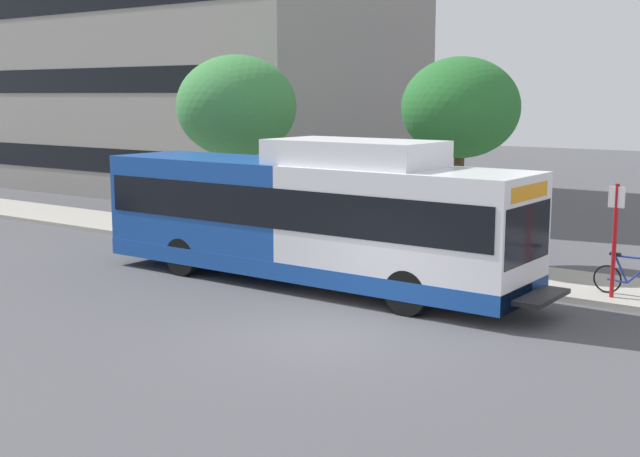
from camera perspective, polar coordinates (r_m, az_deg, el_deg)
ground_plane at (r=21.92m, az=-16.84°, el=-3.63°), size 120.00×120.00×0.00m
sidewalk_curb at (r=25.35m, az=-1.34°, el=-1.37°), size 3.00×56.00×0.14m
transit_bus at (r=20.62m, az=-0.81°, el=0.80°), size 2.58×12.25×3.65m
bus_stop_sign_pole at (r=19.85m, az=19.55°, el=-0.21°), size 0.10×0.36×2.60m
bicycle_parked at (r=20.29m, az=20.59°, el=-3.20°), size 0.52×1.76×1.02m
street_tree_near_stop at (r=23.07m, az=9.61°, el=8.12°), size 3.22×3.22×5.58m
street_tree_mid_block at (r=28.06m, az=-5.73°, el=8.30°), size 4.00×4.00×5.88m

